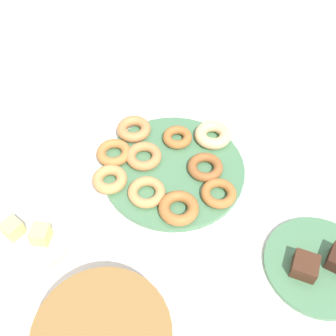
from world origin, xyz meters
name	(u,v)px	position (x,y,z in m)	size (l,w,h in m)	color
ground_plane	(173,171)	(0.00, 0.00, 0.00)	(2.40, 2.40, 0.00)	white
donut_plate	(173,169)	(0.00, 0.00, 0.01)	(0.35, 0.35, 0.02)	#4C7F56
donut_0	(213,135)	(-0.05, -0.13, 0.03)	(0.09, 0.09, 0.03)	#EABC84
donut_1	(134,129)	(0.14, -0.06, 0.03)	(0.09, 0.09, 0.03)	#C6844C
donut_2	(144,156)	(0.08, 0.01, 0.03)	(0.09, 0.09, 0.02)	#C6844C
donut_3	(219,193)	(-0.13, 0.03, 0.03)	(0.08, 0.08, 0.02)	#AD6B33
donut_4	(205,167)	(-0.07, -0.03, 0.03)	(0.09, 0.09, 0.02)	#995B2D
donut_5	(147,192)	(0.02, 0.10, 0.03)	(0.09, 0.09, 0.02)	tan
donut_6	(177,137)	(0.03, -0.09, 0.03)	(0.08, 0.08, 0.02)	#AD6B33
donut_7	(114,153)	(0.15, 0.03, 0.03)	(0.09, 0.09, 0.02)	#BC7A3D
donut_8	(110,179)	(0.11, 0.11, 0.03)	(0.08, 0.08, 0.03)	tan
donut_9	(179,208)	(-0.07, 0.11, 0.03)	(0.09, 0.09, 0.03)	#AD6B33
cake_plate	(319,265)	(-0.38, 0.10, 0.01)	(0.23, 0.23, 0.01)	#4C7F56
brownie_far	(305,266)	(-0.35, 0.13, 0.03)	(0.05, 0.05, 0.04)	#472819
fruit_bowl	(33,238)	(0.18, 0.31, 0.02)	(0.17, 0.17, 0.04)	silver
melon_chunk_left	(41,235)	(0.15, 0.31, 0.06)	(0.04, 0.04, 0.04)	#DBD67A
melon_chunk_right	(13,229)	(0.21, 0.32, 0.06)	(0.04, 0.04, 0.04)	#DBD67A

